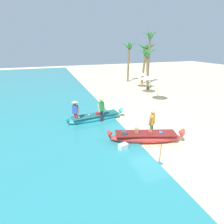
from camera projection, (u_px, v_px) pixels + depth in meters
name	position (u px, v px, depth m)	size (l,w,h in m)	color
ground_plane	(156.00, 135.00, 10.91)	(80.00, 80.00, 0.00)	beige
boat_red_foreground	(145.00, 137.00, 10.01)	(4.31, 2.05, 0.89)	red
boat_cyan_midground	(95.00, 117.00, 12.81)	(4.42, 1.22, 0.79)	#33B2BC
person_vendor_hatted	(101.00, 108.00, 12.28)	(0.59, 0.44, 1.85)	#333842
person_tourist_customer	(152.00, 122.00, 10.36)	(0.56, 0.48, 1.66)	green
person_vendor_assistant	(75.00, 111.00, 11.96)	(0.55, 0.49, 1.75)	#B2383D
parasol_row_0	(159.00, 83.00, 17.16)	(1.60, 1.60, 1.91)	#8E6B47
parasol_row_1	(147.00, 77.00, 19.84)	(1.60, 1.60, 1.91)	#8E6B47
parasol_row_2	(141.00, 73.00, 22.53)	(1.60, 1.60, 1.91)	#8E6B47
palm_tree_tall_inland	(150.00, 43.00, 23.01)	(2.38, 2.21, 6.93)	brown
palm_tree_leaning_seaward	(129.00, 49.00, 24.98)	(2.70, 2.57, 5.70)	brown
palm_tree_mid_cluster	(147.00, 56.00, 20.38)	(2.75, 2.43, 5.00)	brown
palm_tree_far_behind	(146.00, 51.00, 23.69)	(2.94, 2.80, 5.46)	brown
cooler_box	(123.00, 147.00, 9.26)	(0.48, 0.30, 0.38)	silver
paddle	(160.00, 156.00, 8.81)	(1.30, 1.58, 0.05)	#8E6B47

